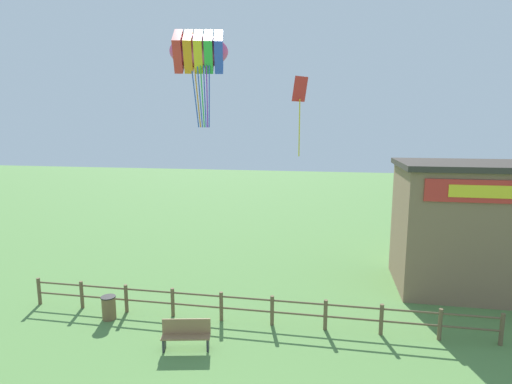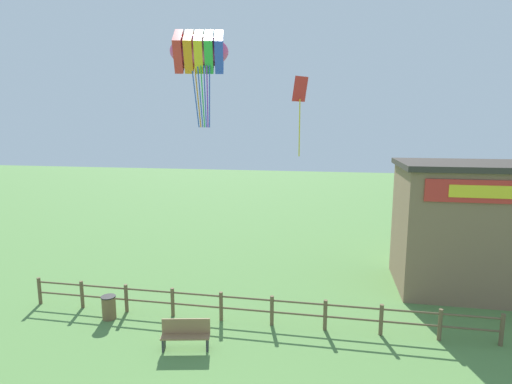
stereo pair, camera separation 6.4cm
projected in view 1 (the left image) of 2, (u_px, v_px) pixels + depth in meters
wooden_fence at (246, 307)px, 14.90m from camera, size 17.64×0.14×1.13m
seaside_building at (482, 227)px, 17.64m from camera, size 7.36×4.51×5.75m
park_bench_near_fence at (186, 334)px, 13.17m from camera, size 1.65×0.72×1.00m
trash_bin at (109, 308)px, 15.22m from camera, size 0.55×0.55×0.91m
kite_rainbow_parafoil at (199, 52)px, 18.60m from camera, size 3.15×2.65×4.55m
kite_red_diamond at (300, 100)px, 16.75m from camera, size 0.65×0.70×3.32m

